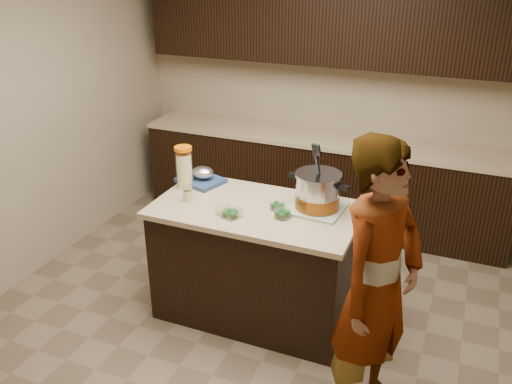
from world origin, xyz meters
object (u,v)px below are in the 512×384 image
lemonade_pitcher (184,169)px  island (256,261)px  person (377,287)px  stock_pot (318,193)px

lemonade_pitcher → island: bearing=-10.9°
island → lemonade_pitcher: bearing=169.1°
island → lemonade_pitcher: (-0.64, 0.12, 0.60)m
island → person: person is taller
lemonade_pitcher → person: 1.79m
island → lemonade_pitcher: 0.88m
lemonade_pitcher → stock_pot: bearing=0.4°
stock_pot → person: 0.96m
stock_pot → person: size_ratio=0.26×
island → person: (0.98, -0.63, 0.42)m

